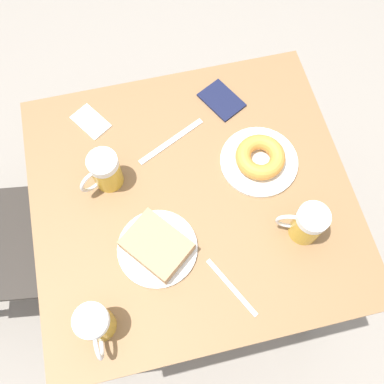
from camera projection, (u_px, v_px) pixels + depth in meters
The scene contains 11 objects.
ground_plane at pixel (192, 262), 1.88m from camera, with size 8.00×8.00×0.00m, color gray.
table at pixel (192, 205), 1.23m from camera, with size 0.82×0.87×0.78m.
plate_with_cake at pixel (157, 246), 1.09m from camera, with size 0.21×0.21×0.05m.
plate_with_donut at pixel (260, 159), 1.18m from camera, with size 0.22×0.22×0.05m.
beer_mug_left at pixel (96, 324), 0.98m from camera, with size 0.12×0.08×0.12m.
beer_mug_center at pixel (105, 171), 1.13m from camera, with size 0.09×0.11×0.12m.
beer_mug_right at pixel (307, 224), 1.07m from camera, with size 0.08×0.12×0.12m.
napkin_folded at pixel (91, 122), 1.25m from camera, with size 0.13×0.12×0.00m.
fork at pixel (232, 287), 1.07m from camera, with size 0.17×0.09×0.00m.
knife at pixel (171, 141), 1.23m from camera, with size 0.11×0.21×0.00m.
passport_near_edge at pixel (221, 100), 1.28m from camera, with size 0.15×0.14×0.01m.
Camera 1 is at (-0.43, 0.10, 1.86)m, focal length 40.00 mm.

